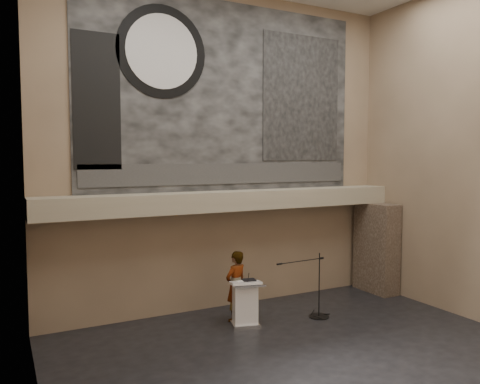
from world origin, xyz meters
TOP-DOWN VIEW (x-y plane):
  - floor at (0.00, 0.00)m, footprint 10.00×10.00m
  - wall_back at (0.00, 4.00)m, footprint 10.00×0.02m
  - wall_left at (-5.00, 0.00)m, footprint 0.02×8.00m
  - soffit at (0.00, 3.60)m, footprint 10.00×0.80m
  - sprinkler_left at (-1.60, 3.55)m, footprint 0.04×0.04m
  - sprinkler_right at (1.90, 3.55)m, footprint 0.04×0.04m
  - banner at (0.00, 3.97)m, footprint 8.00×0.05m
  - banner_text_strip at (0.00, 3.93)m, footprint 7.76×0.02m
  - banner_clock_rim at (-1.80, 3.93)m, footprint 2.30×0.02m
  - banner_clock_face at (-1.80, 3.91)m, footprint 1.84×0.02m
  - banner_building_print at (2.40, 3.93)m, footprint 2.60×0.02m
  - banner_brick_print at (-3.40, 3.93)m, footprint 1.10×0.02m
  - stone_pier at (4.65, 3.15)m, footprint 0.60×1.40m
  - lectern at (-0.30, 2.35)m, footprint 0.83×0.68m
  - binder at (-0.18, 2.36)m, footprint 0.35×0.30m
  - papers at (-0.37, 2.35)m, footprint 0.23×0.31m
  - speaker_person at (-0.33, 2.79)m, footprint 0.75×0.61m
  - mic_stand at (1.64, 2.05)m, footprint 1.57×0.52m

SIDE VIEW (x-z plane):
  - floor at x=0.00m, z-range 0.00..0.00m
  - mic_stand at x=1.64m, z-range -0.57..1.09m
  - lectern at x=-0.30m, z-range -0.01..1.12m
  - speaker_person at x=-0.33m, z-range 0.00..1.77m
  - papers at x=-0.37m, z-range 1.10..1.10m
  - binder at x=-0.18m, z-range 1.10..1.14m
  - stone_pier at x=4.65m, z-range 0.00..2.70m
  - sprinkler_left at x=-1.60m, z-range 2.64..2.70m
  - sprinkler_right at x=1.90m, z-range 2.64..2.70m
  - soffit at x=0.00m, z-range 2.70..3.20m
  - banner_text_strip at x=0.00m, z-range 3.38..3.93m
  - wall_back at x=0.00m, z-range 0.00..8.50m
  - wall_left at x=-5.00m, z-range 0.00..8.50m
  - banner_brick_print at x=-3.40m, z-range 3.80..7.00m
  - banner at x=0.00m, z-range 3.20..8.20m
  - banner_building_print at x=2.40m, z-range 4.00..7.60m
  - banner_clock_rim at x=-1.80m, z-range 5.55..7.85m
  - banner_clock_face at x=-1.80m, z-range 5.78..7.62m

